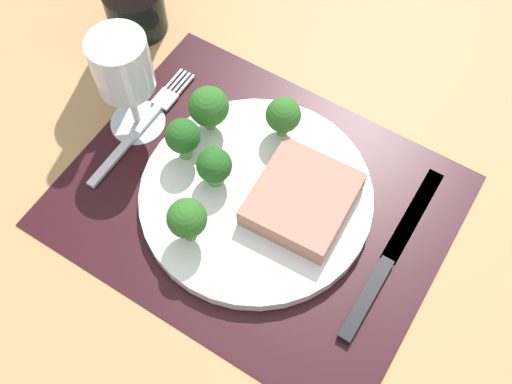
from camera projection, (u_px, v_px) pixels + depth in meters
ground_plane at (256, 207)px, 69.58cm from camera, size 140.00×110.00×3.00cm
placemat at (256, 200)px, 68.14cm from camera, size 41.41×33.02×0.30cm
plate at (256, 196)px, 67.30cm from camera, size 25.68×25.68×1.60cm
steak at (302, 199)px, 64.79cm from camera, size 10.49×11.33×2.58cm
broccoli_near_fork at (283, 115)px, 67.59cm from camera, size 3.99×3.99×5.36cm
broccoli_front_edge at (187, 219)px, 60.87cm from camera, size 4.13×4.13×6.01cm
broccoli_back_left at (180, 140)px, 65.62cm from camera, size 3.86×3.86×5.73cm
broccoli_center at (214, 166)px, 64.94cm from camera, size 3.86×3.86×4.95cm
broccoli_near_steak at (209, 107)px, 67.69cm from camera, size 4.57×4.57×6.00cm
fork at (143, 124)px, 72.62cm from camera, size 2.40×19.20×0.50cm
knife at (385, 264)px, 63.97cm from camera, size 1.80×23.00×0.80cm
wine_glass at (123, 70)px, 64.96cm from camera, size 6.60×6.60×14.00cm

